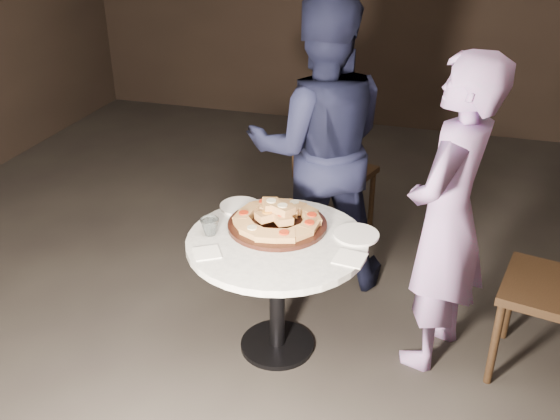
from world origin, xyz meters
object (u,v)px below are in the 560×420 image
at_px(serving_board, 277,225).
at_px(diner_teal, 448,219).
at_px(water_glass, 210,226).
at_px(diner_navy, 319,147).
at_px(focaccia_pile, 278,217).
at_px(chair_far, 331,168).
at_px(table, 277,260).

xyz_separation_m(serving_board, diner_teal, (0.80, 0.08, 0.12)).
bearing_deg(water_glass, diner_navy, 65.66).
bearing_deg(focaccia_pile, diner_navy, 84.42).
bearing_deg(chair_far, diner_navy, 111.04).
distance_m(water_glass, diner_navy, 0.86).
bearing_deg(chair_far, focaccia_pile, 105.97).
xyz_separation_m(table, diner_navy, (0.03, 0.73, 0.31)).
distance_m(focaccia_pile, diner_teal, 0.81).
distance_m(diner_navy, diner_teal, 0.91).
height_order(water_glass, chair_far, chair_far).
height_order(serving_board, chair_far, chair_far).
xyz_separation_m(diner_navy, diner_teal, (0.74, -0.53, -0.06)).
distance_m(table, diner_navy, 0.79).
height_order(focaccia_pile, diner_teal, diner_teal).
distance_m(table, serving_board, 0.18).
distance_m(chair_far, diner_navy, 0.58).
bearing_deg(water_glass, serving_board, 29.54).
xyz_separation_m(serving_board, chair_far, (0.03, 1.09, -0.14)).
bearing_deg(water_glass, diner_teal, 12.55).
xyz_separation_m(focaccia_pile, water_glass, (-0.29, -0.17, -0.01)).
bearing_deg(chair_far, table, 107.60).
relative_size(serving_board, water_glass, 5.40).
bearing_deg(water_glass, table, 8.75).
xyz_separation_m(serving_board, diner_navy, (0.06, 0.61, 0.18)).
bearing_deg(table, serving_board, 106.02).
xyz_separation_m(focaccia_pile, diner_teal, (0.80, 0.08, 0.07)).
bearing_deg(diner_navy, diner_teal, 125.67).
distance_m(serving_board, chair_far, 1.10).
height_order(serving_board, diner_teal, diner_teal).
relative_size(table, focaccia_pile, 2.57).
relative_size(serving_board, diner_teal, 0.31).
bearing_deg(diner_navy, focaccia_pile, 65.92).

